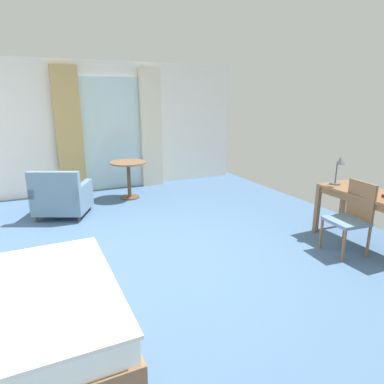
% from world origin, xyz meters
% --- Properties ---
extents(ground, '(6.70, 7.91, 0.10)m').
position_xyz_m(ground, '(0.00, 0.00, -0.05)').
color(ground, '#426084').
extents(wall_back, '(6.30, 0.12, 2.59)m').
position_xyz_m(wall_back, '(0.00, 3.69, 1.29)').
color(wall_back, silver).
rests_on(wall_back, ground).
extents(balcony_glass_door, '(1.23, 0.02, 2.28)m').
position_xyz_m(balcony_glass_door, '(0.35, 3.61, 1.14)').
color(balcony_glass_door, silver).
rests_on(balcony_glass_door, ground).
extents(curtain_panel_left, '(0.49, 0.10, 2.47)m').
position_xyz_m(curtain_panel_left, '(-0.48, 3.51, 1.23)').
color(curtain_panel_left, tan).
rests_on(curtain_panel_left, ground).
extents(curtain_panel_right, '(0.44, 0.10, 2.47)m').
position_xyz_m(curtain_panel_right, '(1.18, 3.51, 1.23)').
color(curtain_panel_right, beige).
rests_on(curtain_panel_right, ground).
extents(writing_desk, '(0.58, 1.27, 0.72)m').
position_xyz_m(writing_desk, '(2.65, -0.70, 0.63)').
color(writing_desk, brown).
rests_on(writing_desk, ground).
extents(desk_chair, '(0.46, 0.48, 0.91)m').
position_xyz_m(desk_chair, '(2.28, -0.77, 0.50)').
color(desk_chair, slate).
rests_on(desk_chair, ground).
extents(desk_lamp, '(0.18, 0.23, 0.42)m').
position_xyz_m(desk_lamp, '(2.54, -0.27, 1.00)').
color(desk_lamp, '#4C4C51').
rests_on(desk_lamp, writing_desk).
extents(armchair_by_window, '(1.02, 0.98, 0.81)m').
position_xyz_m(armchair_by_window, '(-0.85, 2.18, 0.33)').
color(armchair_by_window, slate).
rests_on(armchair_by_window, ground).
extents(round_cafe_table, '(0.68, 0.68, 0.71)m').
position_xyz_m(round_cafe_table, '(0.44, 2.77, 0.53)').
color(round_cafe_table, brown).
rests_on(round_cafe_table, ground).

